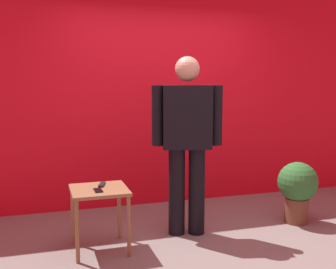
% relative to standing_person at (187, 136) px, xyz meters
% --- Properties ---
extents(ground_plane, '(12.00, 12.00, 0.00)m').
position_rel_standing_person_xyz_m(ground_plane, '(0.07, -0.42, -1.02)').
color(ground_plane, gray).
extents(back_wall_red, '(6.23, 0.12, 2.72)m').
position_rel_standing_person_xyz_m(back_wall_red, '(0.07, 1.20, 0.34)').
color(back_wall_red, red).
rests_on(back_wall_red, ground_plane).
extents(standing_person, '(0.72, 0.36, 1.82)m').
position_rel_standing_person_xyz_m(standing_person, '(0.00, 0.00, 0.00)').
color(standing_person, black).
rests_on(standing_person, ground_plane).
extents(side_table, '(0.52, 0.52, 0.59)m').
position_rel_standing_person_xyz_m(side_table, '(-0.92, -0.17, -0.52)').
color(side_table, olive).
rests_on(side_table, ground_plane).
extents(cell_phone, '(0.07, 0.15, 0.01)m').
position_rel_standing_person_xyz_m(cell_phone, '(-0.94, -0.25, -0.42)').
color(cell_phone, black).
rests_on(cell_phone, side_table).
extents(tv_remote, '(0.09, 0.18, 0.02)m').
position_rel_standing_person_xyz_m(tv_remote, '(-0.88, -0.06, -0.42)').
color(tv_remote, black).
rests_on(tv_remote, side_table).
extents(potted_plant, '(0.44, 0.44, 0.69)m').
position_rel_standing_person_xyz_m(potted_plant, '(1.29, -0.05, -0.61)').
color(potted_plant, brown).
rests_on(potted_plant, ground_plane).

